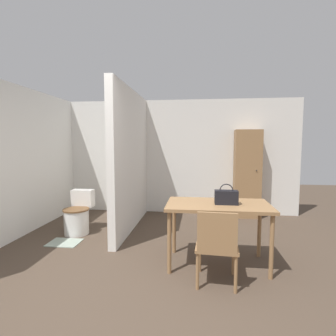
% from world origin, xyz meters
% --- Properties ---
extents(ground_plane, '(16.00, 16.00, 0.00)m').
position_xyz_m(ground_plane, '(0.00, 0.00, 0.00)').
color(ground_plane, '#4C3D30').
extents(wall_back, '(5.56, 0.12, 2.50)m').
position_xyz_m(wall_back, '(0.00, 3.53, 1.25)').
color(wall_back, white).
rests_on(wall_back, ground_plane).
extents(wall_left, '(0.12, 4.47, 2.50)m').
position_xyz_m(wall_left, '(-2.34, 1.73, 1.25)').
color(wall_left, white).
rests_on(wall_left, ground_plane).
extents(partition_wall, '(0.12, 2.27, 2.50)m').
position_xyz_m(partition_wall, '(-0.59, 2.33, 1.25)').
color(partition_wall, white).
rests_on(partition_wall, ground_plane).
extents(dining_table, '(1.29, 0.73, 0.80)m').
position_xyz_m(dining_table, '(0.89, 0.98, 0.71)').
color(dining_table, '#997047').
rests_on(dining_table, ground_plane).
extents(wooden_chair, '(0.48, 0.48, 0.85)m').
position_xyz_m(wooden_chair, '(0.84, 0.48, 0.47)').
color(wooden_chair, '#997047').
rests_on(wooden_chair, ground_plane).
extents(toilet, '(0.44, 0.58, 0.72)m').
position_xyz_m(toilet, '(-1.43, 1.91, 0.30)').
color(toilet, white).
rests_on(toilet, ground_plane).
extents(handbag, '(0.28, 0.13, 0.26)m').
position_xyz_m(handbag, '(0.99, 0.96, 0.89)').
color(handbag, black).
rests_on(handbag, dining_table).
extents(wooden_cabinet, '(0.54, 0.35, 1.83)m').
position_xyz_m(wooden_cabinet, '(1.65, 3.28, 0.92)').
color(wooden_cabinet, '#997047').
rests_on(wooden_cabinet, ground_plane).
extents(bath_mat, '(0.48, 0.37, 0.01)m').
position_xyz_m(bath_mat, '(-1.43, 1.43, 0.01)').
color(bath_mat, '#99A899').
rests_on(bath_mat, ground_plane).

